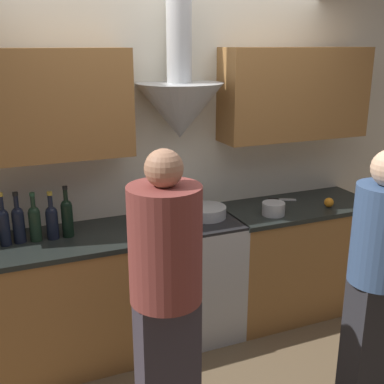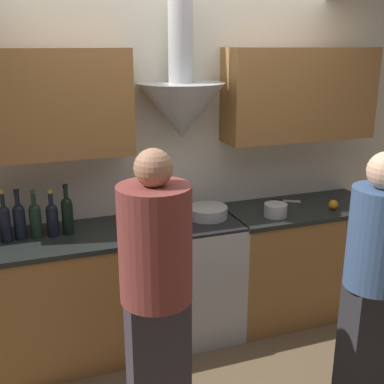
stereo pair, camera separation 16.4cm
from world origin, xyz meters
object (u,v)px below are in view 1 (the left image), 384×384
(stove_range, at_px, (187,277))
(wine_bottle_3, at_px, (18,222))
(mixing_bowl, at_px, (206,212))
(wine_bottle_6, at_px, (67,216))
(stock_pot, at_px, (166,214))
(person_foreground_right, at_px, (377,276))
(person_foreground_left, at_px, (166,294))
(wine_bottle_5, at_px, (52,220))
(orange_fruit, at_px, (329,202))
(wine_bottle_2, at_px, (4,225))
(saucepan, at_px, (273,209))
(wine_bottle_4, at_px, (35,221))

(stove_range, distance_m, wine_bottle_3, 1.30)
(mixing_bowl, bearing_deg, wine_bottle_6, 178.97)
(stock_pot, relative_size, person_foreground_right, 0.14)
(wine_bottle_3, height_order, mixing_bowl, wine_bottle_3)
(person_foreground_right, bearing_deg, stock_pot, 125.48)
(stove_range, relative_size, person_foreground_left, 0.55)
(wine_bottle_3, bearing_deg, wine_bottle_5, -4.95)
(wine_bottle_3, bearing_deg, stove_range, -2.57)
(stove_range, xyz_separation_m, orange_fruit, (1.16, -0.14, 0.50))
(person_foreground_right, bearing_deg, mixing_bowl, 112.86)
(wine_bottle_5, bearing_deg, wine_bottle_6, 0.68)
(wine_bottle_3, relative_size, wine_bottle_6, 0.98)
(wine_bottle_2, height_order, wine_bottle_6, wine_bottle_2)
(stock_pot, distance_m, person_foreground_right, 1.46)
(wine_bottle_3, distance_m, saucepan, 1.82)
(wine_bottle_6, bearing_deg, stock_pot, -4.38)
(stove_range, distance_m, orange_fruit, 1.27)
(mixing_bowl, height_order, saucepan, saucepan)
(wine_bottle_3, xyz_separation_m, stock_pot, (0.99, -0.07, -0.06))
(stock_pot, distance_m, orange_fruit, 1.33)
(stock_pot, bearing_deg, mixing_bowl, 5.89)
(wine_bottle_4, relative_size, wine_bottle_5, 1.02)
(saucepan, bearing_deg, stove_range, 168.68)
(wine_bottle_5, height_order, person_foreground_left, person_foreground_left)
(stove_range, height_order, orange_fruit, orange_fruit)
(wine_bottle_5, relative_size, saucepan, 1.87)
(wine_bottle_4, relative_size, orange_fruit, 4.35)
(wine_bottle_3, distance_m, wine_bottle_5, 0.21)
(stove_range, height_order, person_foreground_left, person_foreground_left)
(person_foreground_left, distance_m, person_foreground_right, 1.21)
(wine_bottle_4, xyz_separation_m, stock_pot, (0.89, -0.06, -0.05))
(wine_bottle_4, height_order, stock_pot, wine_bottle_4)
(wine_bottle_5, distance_m, saucepan, 1.61)
(wine_bottle_4, height_order, wine_bottle_5, wine_bottle_4)
(stove_range, relative_size, wine_bottle_3, 2.72)
(orange_fruit, bearing_deg, stock_pot, 174.51)
(wine_bottle_2, xyz_separation_m, wine_bottle_3, (0.09, 0.01, -0.00))
(orange_fruit, bearing_deg, wine_bottle_6, 174.89)
(wine_bottle_2, relative_size, wine_bottle_3, 1.03)
(wine_bottle_5, relative_size, orange_fruit, 4.28)
(wine_bottle_2, height_order, person_foreground_right, person_foreground_right)
(orange_fruit, height_order, person_foreground_right, person_foreground_right)
(person_foreground_right, bearing_deg, wine_bottle_5, 142.77)
(wine_bottle_4, relative_size, mixing_bowl, 1.11)
(wine_bottle_4, xyz_separation_m, orange_fruit, (2.21, -0.19, -0.10))
(wine_bottle_5, height_order, mixing_bowl, wine_bottle_5)
(wine_bottle_6, height_order, orange_fruit, wine_bottle_6)
(saucepan, bearing_deg, wine_bottle_6, 173.68)
(wine_bottle_5, bearing_deg, mixing_bowl, -0.87)
(wine_bottle_3, height_order, stock_pot, wine_bottle_3)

